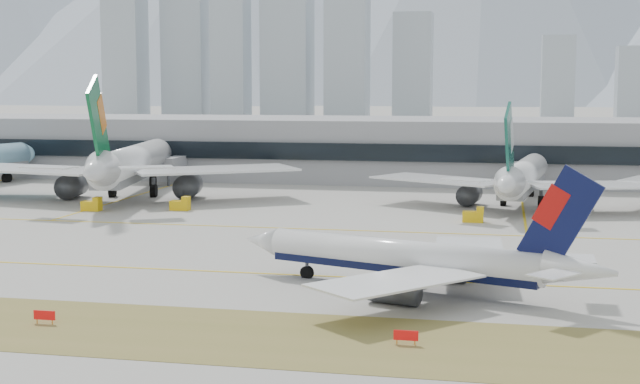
% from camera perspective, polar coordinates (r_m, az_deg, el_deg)
% --- Properties ---
extents(ground, '(3000.00, 3000.00, 0.00)m').
position_cam_1_polar(ground, '(115.58, -4.98, -4.64)').
color(ground, '#A19E97').
rests_on(ground, ground).
extents(taxiing_airliner, '(43.71, 37.08, 15.18)m').
position_cam_1_polar(taxiing_airliner, '(99.93, 6.07, -4.30)').
color(taxiing_airliner, white).
rests_on(taxiing_airliner, ground).
extents(widebody_eva, '(69.78, 69.20, 25.31)m').
position_cam_1_polar(widebody_eva, '(188.06, -12.00, 1.68)').
color(widebody_eva, white).
rests_on(widebody_eva, ground).
extents(widebody_cathay, '(57.53, 56.74, 20.68)m').
position_cam_1_polar(widebody_cathay, '(173.90, 12.80, 0.86)').
color(widebody_cathay, white).
rests_on(widebody_cathay, ground).
extents(terminal, '(280.00, 43.10, 15.00)m').
position_cam_1_polar(terminal, '(226.26, 3.35, 2.84)').
color(terminal, gray).
rests_on(terminal, ground).
extents(hold_sign_left, '(2.20, 0.15, 1.35)m').
position_cam_1_polar(hold_sign_left, '(90.40, -17.23, -7.55)').
color(hold_sign_left, red).
rests_on(hold_sign_left, ground).
extents(hold_sign_right, '(2.20, 0.15, 1.35)m').
position_cam_1_polar(hold_sign_right, '(79.99, 5.52, -9.14)').
color(hold_sign_right, red).
rests_on(hold_sign_right, ground).
extents(gse_b, '(3.55, 2.00, 2.60)m').
position_cam_1_polar(gse_b, '(170.00, -14.36, -0.82)').
color(gse_b, yellow).
rests_on(gse_b, ground).
extents(gse_c, '(3.55, 2.00, 2.60)m').
position_cam_1_polar(gse_c, '(153.16, 9.83, -1.52)').
color(gse_c, yellow).
rests_on(gse_c, ground).
extents(gse_extra, '(3.55, 2.00, 2.60)m').
position_cam_1_polar(gse_extra, '(167.46, -8.90, -0.81)').
color(gse_extra, yellow).
rests_on(gse_extra, ground).
extents(city_skyline, '(342.00, 49.80, 140.00)m').
position_cam_1_polar(city_skyline, '(579.63, -2.31, 9.36)').
color(city_skyline, '#9DA9B3').
rests_on(city_skyline, ground).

